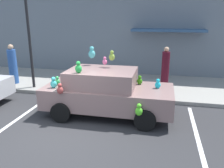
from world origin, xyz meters
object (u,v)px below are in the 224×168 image
Objects in this scene: teddy_bear_on_sidewalk at (84,84)px; street_lamp_post at (28,28)px; plush_covered_car at (106,92)px; pedestrian_near_shopfront at (165,70)px; pedestrian_walking_past at (13,66)px.

street_lamp_post is (-2.40, 0.03, 2.28)m from teddy_bear_on_sidewalk.
plush_covered_car reaches higher than teddy_bear_on_sidewalk.
pedestrian_walking_past is (-6.97, -0.49, -0.02)m from pedestrian_near_shopfront.
pedestrian_walking_past is at bearing 163.08° from street_lamp_post.
street_lamp_post is at bearing -16.92° from pedestrian_walking_past.
street_lamp_post is 2.31× the size of pedestrian_near_shopfront.
plush_covered_car is at bearing -23.97° from pedestrian_walking_past.
teddy_bear_on_sidewalk is 0.15× the size of street_lamp_post.
teddy_bear_on_sidewalk is at bearing -0.74° from street_lamp_post.
teddy_bear_on_sidewalk is 3.31m from street_lamp_post.
plush_covered_car is 4.68m from street_lamp_post.
street_lamp_post reaches higher than teddy_bear_on_sidewalk.
street_lamp_post reaches higher than pedestrian_walking_past.
plush_covered_car is 2.29× the size of pedestrian_near_shopfront.
plush_covered_car is at bearing -124.86° from pedestrian_near_shopfront.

